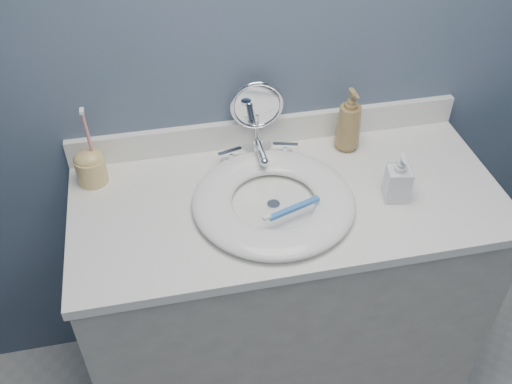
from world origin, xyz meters
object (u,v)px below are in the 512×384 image
object	(u,v)px
makeup_mirror	(257,113)
toothbrush_holder	(90,166)
soap_bottle_amber	(349,120)
soap_bottle_clear	(399,177)

from	to	relation	value
makeup_mirror	toothbrush_holder	world-z (taller)	toothbrush_holder
toothbrush_holder	soap_bottle_amber	bearing A→B (deg)	0.58
soap_bottle_amber	soap_bottle_clear	world-z (taller)	soap_bottle_amber
makeup_mirror	soap_bottle_amber	xyz separation A→B (m)	(0.27, -0.05, -0.03)
makeup_mirror	soap_bottle_clear	world-z (taller)	makeup_mirror
soap_bottle_amber	soap_bottle_clear	bearing A→B (deg)	-80.70
soap_bottle_amber	toothbrush_holder	world-z (taller)	toothbrush_holder
soap_bottle_clear	toothbrush_holder	size ratio (longest dim) A/B	0.59
makeup_mirror	soap_bottle_amber	distance (m)	0.28
soap_bottle_clear	toothbrush_holder	distance (m)	0.87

